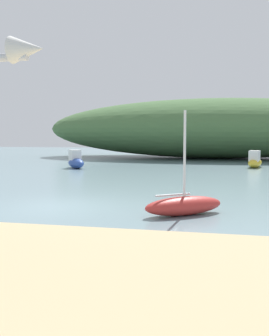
% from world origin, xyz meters
% --- Properties ---
extents(ground_plane, '(120.00, 120.00, 0.00)m').
position_xyz_m(ground_plane, '(0.00, 0.00, 0.00)').
color(ground_plane, gray).
extents(distant_hill, '(36.97, 13.95, 6.33)m').
position_xyz_m(distant_hill, '(4.90, 30.00, 3.17)').
color(distant_hill, '#476B3D').
rests_on(distant_hill, ground).
extents(motorboat_near_shore, '(2.23, 2.46, 1.36)m').
position_xyz_m(motorboat_near_shore, '(-5.11, 14.64, 0.51)').
color(motorboat_near_shore, '#2D4C9E').
rests_on(motorboat_near_shore, ground).
extents(motorboat_off_point, '(1.60, 3.02, 1.30)m').
position_xyz_m(motorboat_off_point, '(7.99, 18.11, 0.48)').
color(motorboat_off_point, gold).
rests_on(motorboat_off_point, ground).
extents(sailboat_mid_channel, '(2.64, 2.25, 3.23)m').
position_xyz_m(sailboat_mid_channel, '(4.23, -0.61, 0.31)').
color(sailboat_mid_channel, '#B72D28').
rests_on(sailboat_mid_channel, ground).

